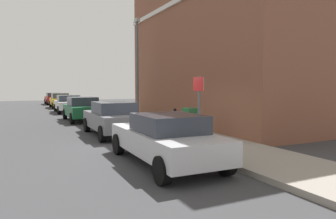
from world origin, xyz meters
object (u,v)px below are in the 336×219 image
(car_yellow, at_px, (60,100))
(bollard_near_cabinet, at_px, (175,120))
(car_grey, at_px, (113,118))
(street_sign, at_px, (199,101))
(lamppost, at_px, (137,65))
(car_green, at_px, (82,109))
(car_red, at_px, (53,98))
(car_white, at_px, (68,103))
(utility_cabinet, at_px, (190,124))
(car_silver, at_px, (166,138))

(car_yellow, distance_m, bollard_near_cabinet, 20.47)
(car_grey, xyz_separation_m, bollard_near_cabinet, (2.35, -1.30, -0.05))
(street_sign, distance_m, lamppost, 8.22)
(car_green, xyz_separation_m, street_sign, (1.67, -10.94, 0.90))
(car_grey, bearing_deg, car_red, 0.26)
(car_white, height_order, car_red, car_white)
(car_red, distance_m, utility_cabinet, 28.46)
(car_white, bearing_deg, street_sign, -174.06)
(car_red, height_order, street_sign, street_sign)
(utility_cabinet, distance_m, bollard_near_cabinet, 1.46)
(lamppost, bearing_deg, street_sign, -96.10)
(car_yellow, bearing_deg, car_white, 179.67)
(car_yellow, height_order, bollard_near_cabinet, car_yellow)
(utility_cabinet, distance_m, street_sign, 2.21)
(car_yellow, xyz_separation_m, street_sign, (1.55, -23.63, 0.92))
(street_sign, bearing_deg, car_silver, -151.47)
(car_silver, relative_size, street_sign, 1.93)
(car_grey, distance_m, utility_cabinet, 3.57)
(car_green, distance_m, car_red, 19.27)
(car_red, height_order, utility_cabinet, car_red)
(car_white, relative_size, car_yellow, 1.03)
(car_white, height_order, car_yellow, car_yellow)
(street_sign, bearing_deg, utility_cabinet, 68.37)
(car_silver, height_order, street_sign, street_sign)
(car_white, xyz_separation_m, bollard_near_cabinet, (2.44, -14.32, -0.03))
(car_red, distance_m, street_sign, 30.26)
(utility_cabinet, height_order, lamppost, lamppost)
(car_green, height_order, car_yellow, car_green)
(utility_cabinet, relative_size, lamppost, 0.20)
(utility_cabinet, height_order, street_sign, street_sign)
(car_red, xyz_separation_m, bollard_near_cabinet, (2.40, -26.90, -0.02))
(car_silver, relative_size, car_red, 1.12)
(car_yellow, xyz_separation_m, lamppost, (2.40, -15.63, 2.56))
(car_yellow, distance_m, lamppost, 16.02)
(car_silver, relative_size, car_yellow, 1.10)
(car_green, height_order, lamppost, lamppost)
(car_green, bearing_deg, car_red, -0.39)
(car_green, distance_m, street_sign, 11.11)
(car_silver, bearing_deg, car_green, 0.84)
(car_silver, bearing_deg, street_sign, -61.12)
(car_green, relative_size, lamppost, 0.73)
(car_yellow, bearing_deg, car_silver, -179.83)
(car_red, relative_size, street_sign, 1.73)
(car_grey, distance_m, car_green, 6.34)
(car_silver, height_order, bollard_near_cabinet, car_silver)
(car_green, distance_m, bollard_near_cabinet, 8.04)
(car_red, relative_size, utility_cabinet, 3.45)
(car_grey, bearing_deg, car_green, 1.50)
(car_green, distance_m, lamppost, 4.64)
(car_grey, height_order, car_red, car_grey)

